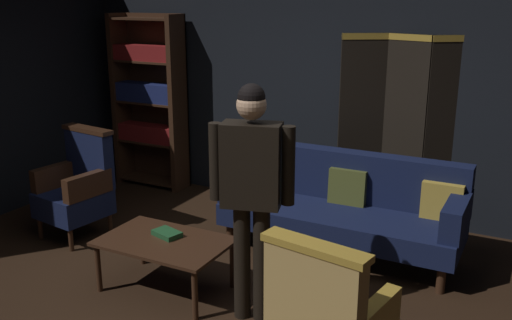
{
  "coord_description": "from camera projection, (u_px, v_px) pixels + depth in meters",
  "views": [
    {
      "loc": [
        2.07,
        -3.18,
        2.25
      ],
      "look_at": [
        0.0,
        0.8,
        0.95
      ],
      "focal_mm": 40.02,
      "sensor_mm": 36.0,
      "label": 1
    }
  ],
  "objects": [
    {
      "name": "standing_figure",
      "position": [
        252.0,
        183.0,
        3.87
      ],
      "size": [
        0.57,
        0.31,
        1.7
      ],
      "color": "black",
      "rests_on": "ground_plane"
    },
    {
      "name": "ground_plane",
      "position": [
        207.0,
        309.0,
        4.25
      ],
      "size": [
        10.0,
        10.0,
        0.0
      ],
      "primitive_type": "plane",
      "color": "black"
    },
    {
      "name": "back_wall",
      "position": [
        329.0,
        80.0,
        5.95
      ],
      "size": [
        7.2,
        0.1,
        2.8
      ],
      "primitive_type": "cube",
      "color": "black",
      "rests_on": "ground_plane"
    },
    {
      "name": "armchair_wing_left",
      "position": [
        78.0,
        187.0,
        5.44
      ],
      "size": [
        0.65,
        0.65,
        1.04
      ],
      "color": "#382114",
      "rests_on": "ground_plane"
    },
    {
      "name": "book_green_cloth",
      "position": [
        167.0,
        233.0,
        4.5
      ],
      "size": [
        0.26,
        0.2,
        0.04
      ],
      "primitive_type": "cube",
      "rotation": [
        0.0,
        0.0,
        -0.27
      ],
      "color": "#1E4C28",
      "rests_on": "coffee_table"
    },
    {
      "name": "coffee_table",
      "position": [
        165.0,
        246.0,
        4.44
      ],
      "size": [
        1.0,
        0.64,
        0.42
      ],
      "color": "#382114",
      "rests_on": "ground_plane"
    },
    {
      "name": "velvet_couch",
      "position": [
        344.0,
        203.0,
        5.12
      ],
      "size": [
        2.12,
        0.78,
        0.88
      ],
      "color": "#382114",
      "rests_on": "ground_plane"
    },
    {
      "name": "folding_screen",
      "position": [
        449.0,
        132.0,
        5.47
      ],
      "size": [
        2.06,
        0.58,
        1.9
      ],
      "color": "black",
      "rests_on": "ground_plane"
    },
    {
      "name": "bookshelf",
      "position": [
        150.0,
        99.0,
        6.78
      ],
      "size": [
        0.9,
        0.32,
        2.05
      ],
      "color": "#382114",
      "rests_on": "ground_plane"
    },
    {
      "name": "potted_plant",
      "position": [
        249.0,
        172.0,
        6.03
      ],
      "size": [
        0.49,
        0.49,
        0.78
      ],
      "color": "brown",
      "rests_on": "ground_plane"
    }
  ]
}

